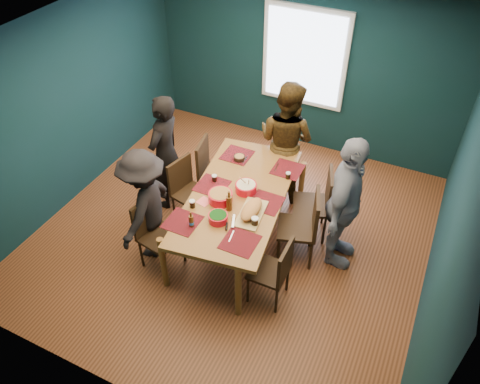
# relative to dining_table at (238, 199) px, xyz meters

# --- Properties ---
(room) EXTENTS (5.01, 5.01, 2.71)m
(room) POSITION_rel_dining_table_xyz_m (-0.13, 0.40, 0.60)
(room) COLOR brown
(room) RESTS_ON ground
(dining_table) EXTENTS (1.41, 2.37, 0.85)m
(dining_table) POSITION_rel_dining_table_xyz_m (0.00, 0.00, 0.00)
(dining_table) COLOR brown
(dining_table) RESTS_ON floor
(chair_left_far) EXTENTS (0.53, 0.53, 1.00)m
(chair_left_far) POSITION_rel_dining_table_xyz_m (-0.75, 0.63, -0.19)
(chair_left_far) COLOR black
(chair_left_far) RESTS_ON floor
(chair_left_mid) EXTENTS (0.52, 0.52, 0.95)m
(chair_left_mid) POSITION_rel_dining_table_xyz_m (-0.86, 0.15, -0.22)
(chair_left_mid) COLOR black
(chair_left_mid) RESTS_ON floor
(chair_left_near) EXTENTS (0.51, 0.51, 0.98)m
(chair_left_near) POSITION_rel_dining_table_xyz_m (-0.79, -0.74, -0.20)
(chair_left_near) COLOR black
(chair_left_near) RESTS_ON floor
(chair_right_far) EXTENTS (0.59, 0.59, 1.03)m
(chair_right_far) POSITION_rel_dining_table_xyz_m (0.87, 0.61, -0.17)
(chair_right_far) COLOR black
(chair_right_far) RESTS_ON floor
(chair_right_mid) EXTENTS (0.59, 0.59, 1.04)m
(chair_right_mid) POSITION_rel_dining_table_xyz_m (0.86, 0.12, -0.16)
(chair_right_mid) COLOR black
(chair_right_mid) RESTS_ON floor
(chair_right_near) EXTENTS (0.42, 0.42, 0.92)m
(chair_right_near) POSITION_rel_dining_table_xyz_m (0.79, -0.65, -0.23)
(chair_right_near) COLOR black
(chair_right_near) RESTS_ON floor
(person_far_left) EXTENTS (0.42, 0.63, 1.73)m
(person_far_left) POSITION_rel_dining_table_xyz_m (-1.27, 0.33, 0.09)
(person_far_left) COLOR black
(person_far_left) RESTS_ON floor
(person_back) EXTENTS (1.00, 0.85, 1.79)m
(person_back) POSITION_rel_dining_table_xyz_m (0.12, 1.30, 0.12)
(person_back) COLOR black
(person_back) RESTS_ON floor
(person_right) EXTENTS (0.47, 1.09, 1.84)m
(person_right) POSITION_rel_dining_table_xyz_m (1.25, 0.30, 0.15)
(person_right) COLOR silver
(person_right) RESTS_ON floor
(person_near_left) EXTENTS (0.67, 1.06, 1.56)m
(person_near_left) POSITION_rel_dining_table_xyz_m (-0.97, -0.61, 0.01)
(person_near_left) COLOR black
(person_near_left) RESTS_ON floor
(bowl_salad) EXTENTS (0.30, 0.30, 0.12)m
(bowl_salad) POSITION_rel_dining_table_xyz_m (-0.14, -0.21, 0.15)
(bowl_salad) COLOR red
(bowl_salad) RESTS_ON dining_table
(bowl_dumpling) EXTENTS (0.27, 0.27, 0.25)m
(bowl_dumpling) POSITION_rel_dining_table_xyz_m (0.06, 0.09, 0.14)
(bowl_dumpling) COLOR red
(bowl_dumpling) RESTS_ON dining_table
(bowl_herbs) EXTENTS (0.23, 0.23, 0.10)m
(bowl_herbs) POSITION_rel_dining_table_xyz_m (-0.00, -0.53, 0.13)
(bowl_herbs) COLOR red
(bowl_herbs) RESTS_ON dining_table
(cutting_board) EXTENTS (0.35, 0.68, 0.15)m
(cutting_board) POSITION_rel_dining_table_xyz_m (0.30, -0.27, 0.15)
(cutting_board) COLOR tan
(cutting_board) RESTS_ON dining_table
(small_bowl) EXTENTS (0.15, 0.15, 0.06)m
(small_bowl) POSITION_rel_dining_table_xyz_m (-0.30, 0.64, 0.11)
(small_bowl) COLOR black
(small_bowl) RESTS_ON dining_table
(beer_bottle_a) EXTENTS (0.06, 0.06, 0.22)m
(beer_bottle_a) POSITION_rel_dining_table_xyz_m (-0.24, -0.74, 0.16)
(beer_bottle_a) COLOR #48270C
(beer_bottle_a) RESTS_ON dining_table
(beer_bottle_b) EXTENTS (0.07, 0.07, 0.28)m
(beer_bottle_b) POSITION_rel_dining_table_xyz_m (0.02, -0.30, 0.19)
(beer_bottle_b) COLOR #48270C
(beer_bottle_b) RESTS_ON dining_table
(cola_glass_a) EXTENTS (0.07, 0.07, 0.10)m
(cola_glass_a) POSITION_rel_dining_table_xyz_m (-0.39, -0.45, 0.13)
(cola_glass_a) COLOR black
(cola_glass_a) RESTS_ON dining_table
(cola_glass_b) EXTENTS (0.08, 0.08, 0.11)m
(cola_glass_b) POSITION_rel_dining_table_xyz_m (0.41, -0.41, 0.14)
(cola_glass_b) COLOR black
(cola_glass_b) RESTS_ON dining_table
(cola_glass_c) EXTENTS (0.06, 0.06, 0.09)m
(cola_glass_c) POSITION_rel_dining_table_xyz_m (0.44, 0.56, 0.13)
(cola_glass_c) COLOR black
(cola_glass_c) RESTS_ON dining_table
(cola_glass_d) EXTENTS (0.07, 0.07, 0.09)m
(cola_glass_d) POSITION_rel_dining_table_xyz_m (-0.39, 0.10, 0.13)
(cola_glass_d) COLOR black
(cola_glass_d) RESTS_ON dining_table
(napkin_a) EXTENTS (0.22, 0.22, 0.00)m
(napkin_a) POSITION_rel_dining_table_xyz_m (0.38, -0.01, 0.08)
(napkin_a) COLOR #FF6B6B
(napkin_a) RESTS_ON dining_table
(napkin_b) EXTENTS (0.18, 0.18, 0.00)m
(napkin_b) POSITION_rel_dining_table_xyz_m (-0.31, -0.31, 0.08)
(napkin_b) COLOR #FF6B6B
(napkin_b) RESTS_ON dining_table
(napkin_c) EXTENTS (0.17, 0.17, 0.00)m
(napkin_c) POSITION_rel_dining_table_xyz_m (0.36, -0.71, 0.08)
(napkin_c) COLOR #FF6B6B
(napkin_c) RESTS_ON dining_table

